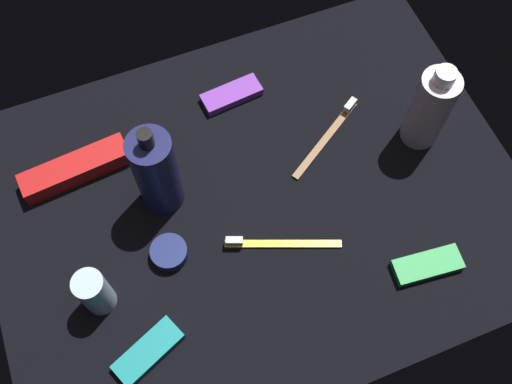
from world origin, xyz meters
TOP-DOWN VIEW (x-y plane):
  - ground_plane at (0.00, 0.00)cm, footprint 84.00×64.00cm
  - lotion_bottle at (-13.44, 6.05)cm, footprint 6.61×6.61cm
  - bodywash_bottle at (29.96, 1.37)cm, footprint 6.19×6.19cm
  - deodorant_stick at (-27.26, -6.86)cm, footprint 4.49×4.49cm
  - toothbrush_yellow at (0.07, -8.16)cm, footprint 17.18×7.75cm
  - toothbrush_brown at (15.83, 6.64)cm, footprint 15.86×10.63cm
  - toothpaste_box_red at (-25.27, 15.19)cm, footprint 17.93×5.98cm
  - snack_bar_green at (19.92, -19.90)cm, footprint 10.77×5.08cm
  - snack_bar_teal at (-23.03, -16.69)cm, footprint 11.14×7.72cm
  - snack_bar_purple at (3.34, 19.95)cm, footprint 10.73×4.96cm
  - cream_tin_left at (-15.67, -3.73)cm, footprint 5.66×5.66cm

SIDE VIEW (x-z plane):
  - ground_plane at x=0.00cm, z-range -1.20..0.00cm
  - toothbrush_yellow at x=0.07cm, z-range -0.44..1.66cm
  - toothbrush_brown at x=15.83cm, z-range -0.44..1.66cm
  - snack_bar_green at x=19.92cm, z-range 0.00..1.50cm
  - snack_bar_teal at x=-23.03cm, z-range 0.00..1.50cm
  - snack_bar_purple at x=3.34cm, z-range 0.00..1.50cm
  - cream_tin_left at x=-15.67cm, z-range 0.00..2.01cm
  - toothpaste_box_red at x=-25.27cm, z-range 0.00..3.20cm
  - deodorant_stick at x=-27.26cm, z-range 0.00..8.98cm
  - bodywash_bottle at x=29.96cm, z-range -0.78..16.38cm
  - lotion_bottle at x=-13.44cm, z-range -1.22..18.14cm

